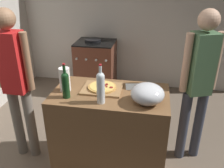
% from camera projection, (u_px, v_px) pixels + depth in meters
% --- Properties ---
extents(ground_plane, '(4.42, 3.51, 0.02)m').
position_uv_depth(ground_plane, '(114.00, 127.00, 3.45)').
color(ground_plane, '#6B5B4C').
extents(kitchen_wall_rear, '(4.42, 0.10, 2.60)m').
position_uv_depth(kitchen_wall_rear, '(129.00, 16.00, 4.22)').
color(kitchen_wall_rear, beige).
rests_on(kitchen_wall_rear, ground_plane).
extents(counter, '(1.16, 0.65, 0.93)m').
position_uv_depth(counter, '(110.00, 131.00, 2.58)').
color(counter, brown).
rests_on(counter, ground_plane).
extents(cutting_board, '(0.40, 0.32, 0.02)m').
position_uv_depth(cutting_board, '(102.00, 89.00, 2.44)').
color(cutting_board, '#9E7247').
rests_on(cutting_board, counter).
extents(pizza, '(0.29, 0.29, 0.03)m').
position_uv_depth(pizza, '(102.00, 87.00, 2.43)').
color(pizza, tan).
rests_on(pizza, cutting_board).
extents(mixing_bowl, '(0.31, 0.31, 0.19)m').
position_uv_depth(mixing_bowl, '(147.00, 94.00, 2.16)').
color(mixing_bowl, '#B2B2B7').
rests_on(mixing_bowl, counter).
extents(paper_towel_roll, '(0.11, 0.11, 0.25)m').
position_uv_depth(paper_towel_roll, '(65.00, 80.00, 2.37)').
color(paper_towel_roll, white).
rests_on(paper_towel_roll, counter).
extents(wine_bottle_green, '(0.07, 0.07, 0.34)m').
position_uv_depth(wine_bottle_green, '(65.00, 84.00, 2.24)').
color(wine_bottle_green, '#143819').
rests_on(wine_bottle_green, counter).
extents(wine_bottle_dark, '(0.07, 0.07, 0.38)m').
position_uv_depth(wine_bottle_dark, '(101.00, 86.00, 2.14)').
color(wine_bottle_dark, silver).
rests_on(wine_bottle_dark, counter).
extents(recipe_sheet, '(0.23, 0.19, 0.00)m').
position_uv_depth(recipe_sheet, '(136.00, 87.00, 2.50)').
color(recipe_sheet, white).
rests_on(recipe_sheet, counter).
extents(stove, '(0.66, 0.61, 0.95)m').
position_uv_depth(stove, '(96.00, 66.00, 4.31)').
color(stove, brown).
rests_on(stove, ground_plane).
extents(person_in_stripes, '(0.40, 0.21, 1.72)m').
position_uv_depth(person_in_stripes, '(16.00, 78.00, 2.53)').
color(person_in_stripes, slate).
rests_on(person_in_stripes, ground_plane).
extents(person_in_red, '(0.38, 0.27, 1.72)m').
position_uv_depth(person_in_red, '(199.00, 79.00, 2.49)').
color(person_in_red, '#383D4C').
rests_on(person_in_red, ground_plane).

